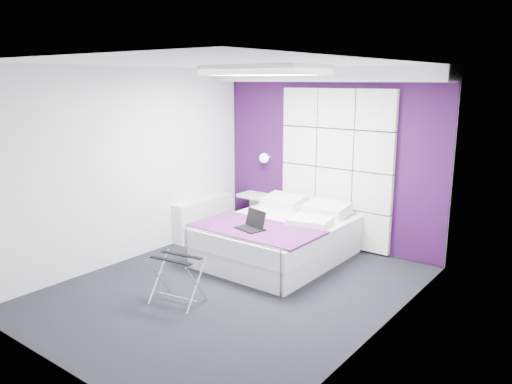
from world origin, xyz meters
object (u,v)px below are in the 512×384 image
radiator (204,217)px  wall_lamp (266,158)px  laptop (252,224)px  nightstand (255,195)px  bed (278,238)px  luggage_rack (177,280)px

radiator → wall_lamp: bearing=49.9°
radiator → laptop: size_ratio=3.45×
radiator → nightstand: bearing=57.3°
radiator → nightstand: (0.46, 0.72, 0.29)m
wall_lamp → radiator: bearing=-130.1°
bed → nightstand: 1.42m
nightstand → wall_lamp: bearing=12.7°
wall_lamp → nightstand: 0.66m
bed → luggage_rack: bearing=-93.0°
wall_lamp → laptop: wall_lamp is taller
luggage_rack → radiator: bearing=116.1°
nightstand → luggage_rack: bearing=-70.1°
nightstand → laptop: (1.06, -1.44, 0.04)m
radiator → laptop: 1.71m
radiator → bed: bed is taller
bed → laptop: size_ratio=5.76×
luggage_rack → laptop: laptop is taller
luggage_rack → bed: bearing=76.9°
wall_lamp → bed: size_ratio=0.07×
bed → laptop: 0.64m
wall_lamp → laptop: 1.82m
laptop → radiator: bearing=168.9°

